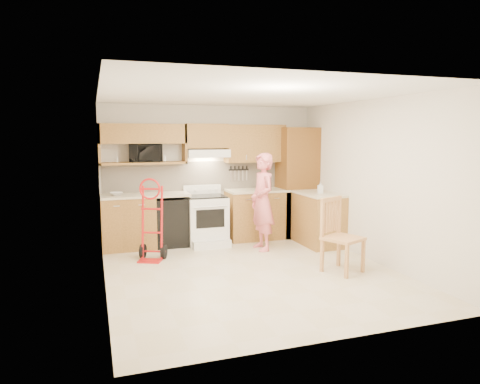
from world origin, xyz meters
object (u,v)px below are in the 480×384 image
microwave (145,153)px  hand_truck (151,224)px  range (207,216)px  dining_chair (343,236)px  person (262,202)px

microwave → hand_truck: bearing=-90.3°
microwave → range: (1.03, -0.28, -1.13)m
dining_chair → hand_truck: bearing=125.2°
microwave → range: microwave is taller
person → hand_truck: size_ratio=1.42×
range → dining_chair: (1.43, -2.21, 0.01)m
microwave → range: size_ratio=0.54×
person → hand_truck: person is taller
person → range: bearing=-132.4°
hand_truck → dining_chair: size_ratio=1.10×
range → person: (0.81, -0.67, 0.31)m
range → microwave: bearing=164.9°
microwave → dining_chair: 3.67m
range → dining_chair: 2.64m
range → dining_chair: bearing=-57.0°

